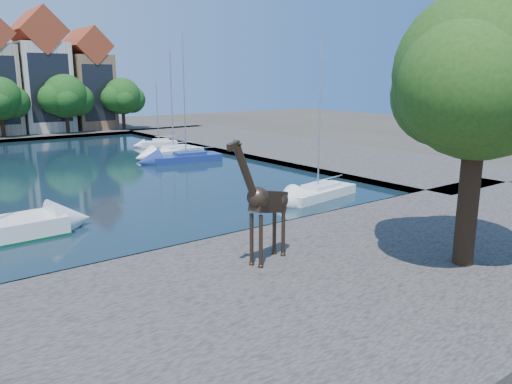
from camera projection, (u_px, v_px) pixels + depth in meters
ground at (189, 252)px, 22.82m from camera, size 160.00×160.00×0.00m
water_basin at (45, 174)px, 41.46m from camera, size 38.00×50.00×0.08m
near_quay at (289, 300)px, 17.32m from camera, size 50.00×14.00×0.50m
right_quay at (277, 147)px, 56.12m from camera, size 14.00×52.00×0.50m
plane_tree at (482, 81)px, 18.59m from camera, size 8.32×6.40×10.62m
townhouse_east_mid at (41, 76)px, 69.53m from camera, size 6.43×9.18×16.65m
townhouse_east_end at (87, 83)px, 73.58m from camera, size 5.44×9.18×14.43m
far_tree_mid_east at (1, 100)px, 62.16m from camera, size 7.02×5.40×7.52m
far_tree_east at (66, 98)px, 66.84m from camera, size 7.54×5.80×7.84m
far_tree_far_east at (123, 97)px, 71.58m from camera, size 6.76×5.20×7.36m
giraffe_statue at (265, 202)px, 19.69m from camera, size 3.52×1.41×5.12m
sailboat_right_a at (318, 190)px, 32.86m from camera, size 6.12×2.91×10.14m
sailboat_right_b at (186, 156)px, 47.14m from camera, size 6.80×3.21×11.57m
sailboat_right_c at (173, 151)px, 50.37m from camera, size 6.38×2.97×10.39m
sailboat_right_d at (159, 142)px, 57.40m from camera, size 4.34×2.49×7.32m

